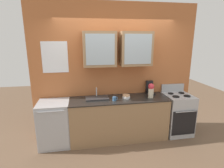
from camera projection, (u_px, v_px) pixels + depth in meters
ground_plane at (119, 137)px, 3.95m from camera, size 10.00×10.00×0.00m
back_wall_unit at (116, 66)px, 3.87m from camera, size 3.55×0.44×2.84m
counter at (119, 118)px, 3.84m from camera, size 2.05×0.64×0.90m
stove_range at (177, 114)px, 4.06m from camera, size 0.58×0.65×1.08m
sink_faucet at (97, 98)px, 3.71m from camera, size 0.47×0.29×0.22m
bowl_stack at (126, 96)px, 3.74m from camera, size 0.16×0.16×0.07m
vase at (151, 90)px, 3.75m from camera, size 0.12×0.12×0.30m
cup_near_sink at (115, 99)px, 3.59m from camera, size 0.11×0.07×0.08m
dishwasher at (55, 124)px, 3.61m from camera, size 0.61×0.62×0.90m
coffee_maker at (150, 89)px, 4.03m from camera, size 0.17×0.20×0.29m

